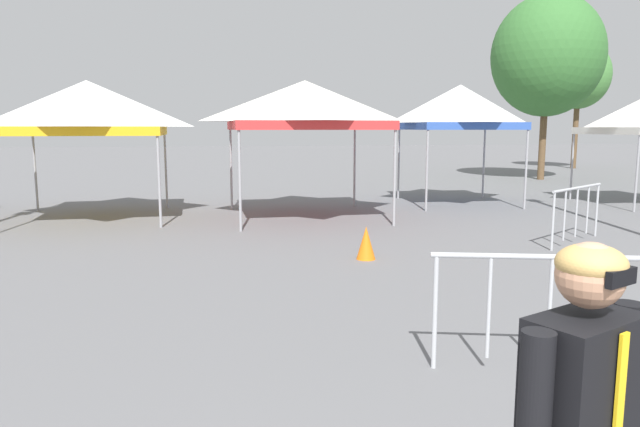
{
  "coord_description": "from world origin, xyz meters",
  "views": [
    {
      "loc": [
        -0.68,
        -0.73,
        2.16
      ],
      "look_at": [
        0.27,
        5.01,
        1.3
      ],
      "focal_mm": 32.51,
      "sensor_mm": 36.0,
      "label": 1
    }
  ],
  "objects_px": {
    "canopy_tent_far_left": "(305,105)",
    "tree_behind_tents_left": "(579,75)",
    "canopy_tent_center": "(88,108)",
    "canopy_tent_behind_left": "(460,107)",
    "tree_behind_tents_center": "(547,56)",
    "crowd_barrier_near_person": "(577,204)",
    "traffic_cone_lot_center": "(366,243)",
    "crowd_barrier_by_lift": "(551,290)"
  },
  "relations": [
    {
      "from": "canopy_tent_far_left",
      "to": "tree_behind_tents_left",
      "type": "height_order",
      "value": "tree_behind_tents_left"
    },
    {
      "from": "canopy_tent_center",
      "to": "canopy_tent_far_left",
      "type": "distance_m",
      "value": 5.09
    },
    {
      "from": "canopy_tent_behind_left",
      "to": "tree_behind_tents_center",
      "type": "bearing_deg",
      "value": 46.18
    },
    {
      "from": "crowd_barrier_near_person",
      "to": "canopy_tent_behind_left",
      "type": "bearing_deg",
      "value": 89.31
    },
    {
      "from": "canopy_tent_far_left",
      "to": "crowd_barrier_near_person",
      "type": "xyz_separation_m",
      "value": [
        4.6,
        -4.04,
        -1.94
      ]
    },
    {
      "from": "canopy_tent_far_left",
      "to": "canopy_tent_behind_left",
      "type": "xyz_separation_m",
      "value": [
        4.67,
        1.81,
        0.04
      ]
    },
    {
      "from": "tree_behind_tents_center",
      "to": "traffic_cone_lot_center",
      "type": "bearing_deg",
      "value": -129.1
    },
    {
      "from": "canopy_tent_center",
      "to": "crowd_barrier_by_lift",
      "type": "bearing_deg",
      "value": -59.18
    },
    {
      "from": "tree_behind_tents_left",
      "to": "crowd_barrier_near_person",
      "type": "relative_size",
      "value": 3.82
    },
    {
      "from": "tree_behind_tents_center",
      "to": "crowd_barrier_near_person",
      "type": "relative_size",
      "value": 4.32
    },
    {
      "from": "canopy_tent_center",
      "to": "canopy_tent_behind_left",
      "type": "bearing_deg",
      "value": 7.36
    },
    {
      "from": "canopy_tent_center",
      "to": "crowd_barrier_near_person",
      "type": "height_order",
      "value": "canopy_tent_center"
    },
    {
      "from": "tree_behind_tents_left",
      "to": "traffic_cone_lot_center",
      "type": "height_order",
      "value": "tree_behind_tents_left"
    },
    {
      "from": "canopy_tent_center",
      "to": "traffic_cone_lot_center",
      "type": "relative_size",
      "value": 6.55
    },
    {
      "from": "crowd_barrier_by_lift",
      "to": "canopy_tent_far_left",
      "type": "bearing_deg",
      "value": 95.27
    },
    {
      "from": "canopy_tent_far_left",
      "to": "tree_behind_tents_center",
      "type": "bearing_deg",
      "value": 37.63
    },
    {
      "from": "canopy_tent_center",
      "to": "canopy_tent_far_left",
      "type": "bearing_deg",
      "value": -6.27
    },
    {
      "from": "crowd_barrier_by_lift",
      "to": "traffic_cone_lot_center",
      "type": "xyz_separation_m",
      "value": [
        -0.51,
        4.64,
        -0.48
      ]
    },
    {
      "from": "canopy_tent_center",
      "to": "tree_behind_tents_center",
      "type": "relative_size",
      "value": 0.48
    },
    {
      "from": "canopy_tent_far_left",
      "to": "canopy_tent_behind_left",
      "type": "relative_size",
      "value": 1.1
    },
    {
      "from": "canopy_tent_behind_left",
      "to": "tree_behind_tents_center",
      "type": "relative_size",
      "value": 0.44
    },
    {
      "from": "canopy_tent_behind_left",
      "to": "crowd_barrier_by_lift",
      "type": "height_order",
      "value": "canopy_tent_behind_left"
    },
    {
      "from": "tree_behind_tents_center",
      "to": "crowd_barrier_by_lift",
      "type": "height_order",
      "value": "tree_behind_tents_center"
    },
    {
      "from": "crowd_barrier_by_lift",
      "to": "canopy_tent_behind_left",
      "type": "bearing_deg",
      "value": 71.23
    },
    {
      "from": "tree_behind_tents_center",
      "to": "crowd_barrier_near_person",
      "type": "distance_m",
      "value": 15.0
    },
    {
      "from": "tree_behind_tents_center",
      "to": "tree_behind_tents_left",
      "type": "relative_size",
      "value": 1.13
    },
    {
      "from": "canopy_tent_center",
      "to": "crowd_barrier_near_person",
      "type": "distance_m",
      "value": 10.86
    },
    {
      "from": "crowd_barrier_near_person",
      "to": "traffic_cone_lot_center",
      "type": "relative_size",
      "value": 3.18
    },
    {
      "from": "canopy_tent_far_left",
      "to": "traffic_cone_lot_center",
      "type": "distance_m",
      "value": 5.34
    },
    {
      "from": "canopy_tent_center",
      "to": "crowd_barrier_near_person",
      "type": "xyz_separation_m",
      "value": [
        9.66,
        -4.6,
        -1.87
      ]
    },
    {
      "from": "tree_behind_tents_center",
      "to": "tree_behind_tents_left",
      "type": "distance_m",
      "value": 8.14
    },
    {
      "from": "canopy_tent_behind_left",
      "to": "tree_behind_tents_left",
      "type": "distance_m",
      "value": 17.79
    },
    {
      "from": "canopy_tent_far_left",
      "to": "crowd_barrier_by_lift",
      "type": "relative_size",
      "value": 1.81
    },
    {
      "from": "canopy_tent_far_left",
      "to": "tree_behind_tents_left",
      "type": "relative_size",
      "value": 0.55
    },
    {
      "from": "canopy_tent_center",
      "to": "tree_behind_tents_left",
      "type": "bearing_deg",
      "value": 33.15
    },
    {
      "from": "canopy_tent_behind_left",
      "to": "crowd_barrier_by_lift",
      "type": "bearing_deg",
      "value": -108.77
    },
    {
      "from": "crowd_barrier_by_lift",
      "to": "traffic_cone_lot_center",
      "type": "height_order",
      "value": "crowd_barrier_by_lift"
    },
    {
      "from": "tree_behind_tents_left",
      "to": "traffic_cone_lot_center",
      "type": "distance_m",
      "value": 25.85
    },
    {
      "from": "canopy_tent_behind_left",
      "to": "traffic_cone_lot_center",
      "type": "relative_size",
      "value": 6.09
    },
    {
      "from": "canopy_tent_far_left",
      "to": "crowd_barrier_near_person",
      "type": "height_order",
      "value": "canopy_tent_far_left"
    },
    {
      "from": "canopy_tent_behind_left",
      "to": "tree_behind_tents_center",
      "type": "xyz_separation_m",
      "value": [
        6.59,
        6.87,
        2.36
      ]
    },
    {
      "from": "canopy_tent_center",
      "to": "tree_behind_tents_left",
      "type": "relative_size",
      "value": 0.54
    }
  ]
}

